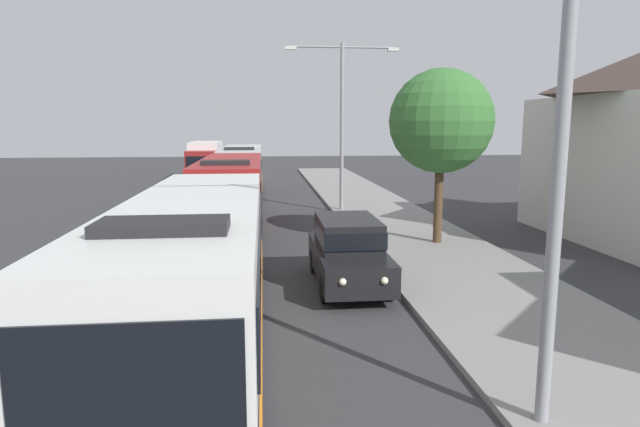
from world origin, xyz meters
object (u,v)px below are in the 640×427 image
at_px(bus_second_in_line, 231,191).
at_px(streetlamp_mid, 342,110).
at_px(white_suv, 348,249).
at_px(bus_middle, 242,169).
at_px(roadside_tree, 441,121).
at_px(bus_lead, 196,266).
at_px(box_truck_oncoming, 205,160).
at_px(streetlamp_near, 567,55).

distance_m(bus_second_in_line, streetlamp_mid, 7.80).
height_order(bus_second_in_line, white_suv, bus_second_in_line).
height_order(bus_middle, roadside_tree, roadside_tree).
xyz_separation_m(bus_lead, bus_second_in_line, (-0.00, 12.52, -0.00)).
xyz_separation_m(bus_lead, roadside_tree, (7.80, 8.56, 2.92)).
bearing_deg(box_truck_oncoming, streetlamp_mid, -63.28).
xyz_separation_m(bus_lead, bus_middle, (0.00, 24.89, 0.00)).
distance_m(bus_lead, white_suv, 5.49).
relative_size(bus_middle, box_truck_oncoming, 1.55).
distance_m(white_suv, roadside_tree, 7.10).
relative_size(white_suv, box_truck_oncoming, 0.64).
bearing_deg(bus_lead, roadside_tree, 47.65).
xyz_separation_m(white_suv, roadside_tree, (4.11, 4.56, 3.58)).
bearing_deg(bus_lead, bus_second_in_line, 90.00).
distance_m(box_truck_oncoming, streetlamp_near, 38.95).
distance_m(bus_lead, streetlamp_near, 7.48).
distance_m(bus_lead, bus_middle, 24.89).
xyz_separation_m(streetlamp_mid, roadside_tree, (2.41, -8.33, -0.64)).
height_order(bus_lead, streetlamp_mid, streetlamp_mid).
relative_size(bus_middle, streetlamp_near, 1.33).
distance_m(bus_lead, box_truck_oncoming, 34.33).
height_order(streetlamp_near, roadside_tree, streetlamp_near).
bearing_deg(bus_lead, streetlamp_mid, 72.27).
bearing_deg(box_truck_oncoming, bus_middle, -70.40).
xyz_separation_m(bus_second_in_line, bus_middle, (0.00, 12.37, 0.00)).
height_order(bus_second_in_line, box_truck_oncoming, bus_second_in_line).
xyz_separation_m(bus_second_in_line, white_suv, (3.70, -8.52, -0.66)).
height_order(bus_lead, streetlamp_near, streetlamp_near).
relative_size(bus_middle, streetlamp_mid, 1.38).
bearing_deg(roadside_tree, box_truck_oncoming, 113.45).
bearing_deg(bus_second_in_line, streetlamp_mid, 38.97).
relative_size(white_suv, streetlamp_mid, 0.57).
bearing_deg(roadside_tree, streetlamp_near, -101.18).
xyz_separation_m(bus_second_in_line, streetlamp_near, (5.40, -16.13, 3.71)).
distance_m(white_suv, streetlamp_mid, 13.66).
bearing_deg(bus_second_in_line, bus_middle, 90.00).
distance_m(white_suv, box_truck_oncoming, 30.97).
bearing_deg(streetlamp_mid, streetlamp_near, -90.00).
relative_size(bus_lead, white_suv, 2.33).
xyz_separation_m(bus_middle, box_truck_oncoming, (-3.30, 9.27, 0.01)).
height_order(bus_middle, box_truck_oncoming, bus_middle).
xyz_separation_m(bus_second_in_line, streetlamp_mid, (5.40, 4.37, 3.56)).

